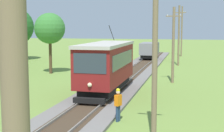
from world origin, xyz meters
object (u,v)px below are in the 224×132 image
object	(u,v)px
utility_pole_mid	(173,44)
utility_pole_distant	(182,31)
utility_pole_near_tram	(155,47)
utility_pole_far	(179,35)
freight_car	(149,50)
red_tram	(106,65)
tree_right_far	(50,29)
track_worker	(118,103)
tree_left_near	(15,27)

from	to	relation	value
utility_pole_mid	utility_pole_distant	size ratio (longest dim) A/B	0.80
utility_pole_near_tram	utility_pole_distant	distance (m)	42.03
utility_pole_mid	utility_pole_far	bearing A→B (deg)	90.00
utility_pole_near_tram	utility_pole_distant	world-z (taller)	utility_pole_distant
freight_car	red_tram	bearing A→B (deg)	-89.99
utility_pole_mid	tree_right_far	distance (m)	13.43
utility_pole_distant	track_worker	world-z (taller)	utility_pole_distant
tree_left_near	utility_pole_near_tram	bearing A→B (deg)	-51.19
utility_pole_far	utility_pole_distant	size ratio (longest dim) A/B	0.91
utility_pole_distant	utility_pole_mid	bearing A→B (deg)	-90.00
freight_car	utility_pole_far	size ratio (longest dim) A/B	0.68
utility_pole_near_tram	tree_right_far	distance (m)	22.32
utility_pole_mid	track_worker	xyz separation A→B (m)	(-2.15, -12.79, -2.47)
tree_right_far	freight_car	bearing A→B (deg)	62.24
utility_pole_far	utility_pole_distant	xyz separation A→B (m)	(0.00, 13.62, 0.36)
freight_car	utility_pole_far	distance (m)	7.86
freight_car	track_worker	distance (m)	32.08
red_tram	tree_right_far	world-z (taller)	tree_right_far
track_worker	freight_car	bearing A→B (deg)	-63.87
utility_pole_far	tree_left_near	xyz separation A→B (m)	(-24.20, 1.68, 1.07)
red_tram	utility_pole_distant	bearing A→B (deg)	82.35
freight_car	utility_pole_near_tram	world-z (taller)	utility_pole_near_tram
utility_pole_far	utility_pole_distant	bearing A→B (deg)	90.00
utility_pole_distant	freight_car	bearing A→B (deg)	-120.38
freight_car	tree_right_far	distance (m)	18.74
red_tram	utility_pole_far	distance (m)	20.14
track_worker	red_tram	bearing A→B (deg)	-48.22
freight_car	utility_pole_mid	distance (m)	19.80
utility_pole_mid	tree_left_near	distance (m)	28.44
red_tram	tree_left_near	xyz separation A→B (m)	(-19.74, 21.24, 2.82)
utility_pole_near_tram	tree_left_near	xyz separation A→B (m)	(-24.20, 30.09, 0.90)
track_worker	tree_left_near	size ratio (longest dim) A/B	0.23
freight_car	tree_right_far	xyz separation A→B (m)	(-8.60, -16.34, 3.24)
utility_pole_distant	tree_left_near	distance (m)	26.99
track_worker	utility_pole_mid	bearing A→B (deg)	-77.54
utility_pole_mid	utility_pole_far	size ratio (longest dim) A/B	0.88
freight_car	utility_pole_near_tram	size ratio (longest dim) A/B	0.65
red_tram	track_worker	distance (m)	6.92
utility_pole_mid	utility_pole_far	xyz separation A→B (m)	(-0.00, 13.19, 0.48)
utility_pole_near_tram	utility_pole_mid	distance (m)	15.23
red_tram	utility_pole_far	world-z (taller)	utility_pole_far
freight_car	utility_pole_near_tram	distance (m)	34.80
utility_pole_mid	utility_pole_distant	distance (m)	26.82
utility_pole_distant	tree_right_far	distance (m)	27.27
utility_pole_distant	track_worker	distance (m)	39.79
red_tram	utility_pole_mid	size ratio (longest dim) A/B	1.27
freight_car	tree_left_near	distance (m)	20.50
utility_pole_mid	tree_right_far	world-z (taller)	utility_pole_mid
utility_pole_far	track_worker	distance (m)	26.23
tree_left_near	tree_right_far	bearing A→B (deg)	-47.13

